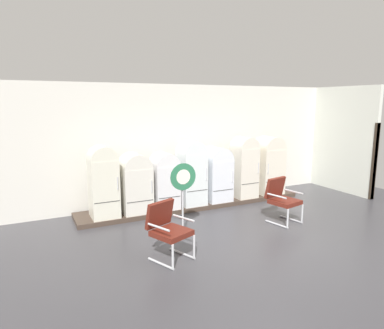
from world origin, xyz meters
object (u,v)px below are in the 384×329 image
Objects in this scene: refrigerator_1 at (135,181)px; refrigerator_2 at (165,179)px; refrigerator_0 at (103,179)px; sign_stand at (183,197)px; refrigerator_3 at (191,171)px; armchair_right at (282,197)px; armchair_left at (168,227)px; refrigerator_6 at (269,163)px; refrigerator_4 at (217,172)px; refrigerator_5 at (244,165)px.

refrigerator_2 is (0.72, -0.03, -0.01)m from refrigerator_1.
refrigerator_0 is 1.09× the size of sign_stand.
refrigerator_3 is 1.78m from sign_stand.
armchair_right is at bearing -40.66° from refrigerator_2.
armchair_right is at bearing 11.21° from armchair_left.
refrigerator_6 reaches higher than refrigerator_2.
refrigerator_6 reaches higher than sign_stand.
armchair_right is at bearing -71.31° from refrigerator_4.
refrigerator_6 is at bearing 0.16° from refrigerator_2.
refrigerator_0 is 4.59m from refrigerator_6.
refrigerator_1 is 0.72m from refrigerator_2.
refrigerator_0 is at bearing 129.89° from sign_stand.
refrigerator_3 is 0.75m from refrigerator_4.
refrigerator_5 is 1.11× the size of sign_stand.
armchair_left is at bearing -168.79° from armchair_right.
sign_stand is (-2.49, -1.49, -0.20)m from refrigerator_5.
refrigerator_6 is (3.85, -0.02, 0.12)m from refrigerator_1.
refrigerator_2 is 0.85× the size of refrigerator_6.
refrigerator_4 reaches higher than sign_stand.
refrigerator_5 reaches higher than refrigerator_3.
refrigerator_6 is (1.67, -0.02, 0.11)m from refrigerator_4.
sign_stand is at bearing -137.39° from refrigerator_4.
refrigerator_3 reaches higher than sign_stand.
refrigerator_5 is 2.91m from sign_stand.
refrigerator_5 is 1.66× the size of armchair_right.
refrigerator_4 is at bearing 42.61° from sign_stand.
armchair_left is (-3.18, -2.37, -0.42)m from refrigerator_5.
refrigerator_1 is 1.41× the size of armchair_right.
sign_stand is (0.69, 0.87, 0.22)m from armchair_left.
refrigerator_2 is at bearing 0.12° from refrigerator_0.
refrigerator_0 reaches higher than sign_stand.
refrigerator_5 is (0.83, -0.04, 0.13)m from refrigerator_4.
sign_stand is at bearing 172.93° from armchair_right.
refrigerator_2 reaches higher than armchair_right.
refrigerator_1 is at bearing 178.92° from refrigerator_3.
refrigerator_0 is 1.00× the size of refrigerator_6.
refrigerator_3 is 1.10× the size of sign_stand.
refrigerator_4 is 3.38m from armchair_left.
refrigerator_2 is at bearing -178.83° from refrigerator_4.
refrigerator_4 reaches higher than armchair_right.
refrigerator_5 is 1.66× the size of armchair_left.
refrigerator_4 is 1.42× the size of armchair_right.
refrigerator_1 reaches higher than refrigerator_2.
refrigerator_3 is 1.57m from refrigerator_5.
refrigerator_0 is at bearing 103.37° from armchair_left.
refrigerator_3 is at bearing -1.08° from refrigerator_1.
armchair_left is 1.00× the size of armchair_right.
refrigerator_6 is (3.14, 0.01, 0.13)m from refrigerator_2.
refrigerator_5 is at bearing -0.06° from refrigerator_0.
refrigerator_3 is at bearing -178.12° from refrigerator_4.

